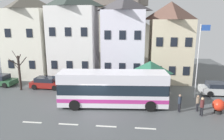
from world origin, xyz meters
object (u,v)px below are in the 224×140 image
parked_car_01 (221,89)px  pedestrian_00 (198,103)px  townhouse_01 (74,36)px  townhouse_03 (169,42)px  townhouse_00 (30,36)px  pedestrian_01 (180,102)px  harbour_buoy (219,106)px  pedestrian_02 (202,105)px  bare_tree_00 (19,71)px  townhouse_02 (124,38)px  hilltop_castle (117,27)px  flagpole (199,57)px  transit_bus (113,89)px  public_bench (161,84)px  bus_shelter (150,67)px  parked_car_00 (47,83)px  parked_car_02 (0,80)px

parked_car_01 → pedestrian_00: bearing=-128.6°
townhouse_01 → townhouse_03: townhouse_01 is taller
townhouse_00 → pedestrian_01: (19.16, -10.97, -4.87)m
townhouse_01 → harbour_buoy: (15.87, -10.46, -5.28)m
pedestrian_01 → pedestrian_02: pedestrian_02 is taller
parked_car_01 → pedestrian_01: 7.57m
bare_tree_00 → townhouse_02: bearing=31.1°
hilltop_castle → parked_car_01: 33.34m
townhouse_02 → pedestrian_00: size_ratio=7.62×
townhouse_00 → flagpole: (21.55, -7.22, -1.43)m
transit_bus → pedestrian_00: size_ratio=6.95×
hilltop_castle → transit_bus: 34.46m
parked_car_01 → townhouse_03: bearing=128.2°
pedestrian_01 → harbour_buoy: size_ratio=1.26×
hilltop_castle → transit_bus: (2.66, -34.01, -4.92)m
bare_tree_00 → townhouse_03: bearing=21.4°
hilltop_castle → pedestrian_01: hilltop_castle is taller
townhouse_02 → public_bench: bearing=-42.6°
townhouse_00 → pedestrian_00: (20.82, -10.58, -5.04)m
parked_car_01 → pedestrian_00: (-3.82, -4.82, 0.12)m
bus_shelter → bare_tree_00: 15.06m
townhouse_01 → townhouse_03: bearing=3.8°
bus_shelter → parked_car_01: bus_shelter is taller
townhouse_00 → hilltop_castle: bearing=66.3°
hilltop_castle → bare_tree_00: hilltop_castle is taller
pedestrian_00 → pedestrian_01: (-1.66, -0.39, 0.17)m
bus_shelter → harbour_buoy: 7.61m
parked_car_01 → bus_shelter: bearing=-175.3°
townhouse_01 → public_bench: 13.50m
townhouse_00 → harbour_buoy: size_ratio=8.99×
townhouse_01 → bare_tree_00: townhouse_01 is taller
townhouse_03 → public_bench: townhouse_03 is taller
townhouse_02 → parked_car_00: 11.90m
transit_bus → pedestrian_02: bearing=-14.5°
townhouse_00 → pedestrian_00: 23.89m
townhouse_01 → harbour_buoy: 19.73m
parked_car_00 → pedestrian_01: 15.56m
parked_car_01 → pedestrian_01: pedestrian_01 is taller
parked_car_02 → townhouse_02: bearing=25.4°
hilltop_castle → parked_car_02: 32.02m
townhouse_03 → bus_shelter: 7.78m
hilltop_castle → parked_car_00: 30.57m
hilltop_castle → flagpole: size_ratio=4.86×
townhouse_01 → bus_shelter: townhouse_01 is taller
townhouse_03 → parked_car_01: townhouse_03 is taller
parked_car_02 → public_bench: (20.29, 1.08, -0.19)m
pedestrian_01 → public_bench: (-0.74, 6.93, -0.48)m
townhouse_02 → flagpole: size_ratio=1.47×
hilltop_castle → parked_car_02: (-12.32, -28.95, -5.92)m
flagpole → bare_tree_00: size_ratio=1.64×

